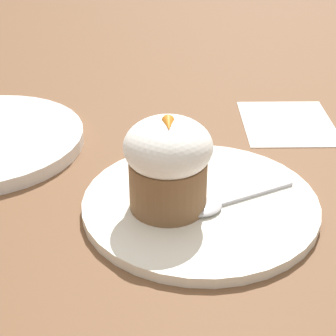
{
  "coord_description": "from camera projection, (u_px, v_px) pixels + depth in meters",
  "views": [
    {
      "loc": [
        0.48,
        -0.06,
        0.33
      ],
      "look_at": [
        0.01,
        -0.03,
        0.05
      ],
      "focal_mm": 60.0,
      "sensor_mm": 36.0,
      "label": 1
    }
  ],
  "objects": [
    {
      "name": "ground_plane",
      "position": [
        200.0,
        208.0,
        0.58
      ],
      "size": [
        4.0,
        4.0,
        0.0
      ],
      "primitive_type": "plane",
      "color": "brown"
    },
    {
      "name": "dessert_plate",
      "position": [
        200.0,
        204.0,
        0.57
      ],
      "size": [
        0.24,
        0.24,
        0.01
      ],
      "color": "white",
      "rests_on": "ground_plane"
    },
    {
      "name": "carrot_cake",
      "position": [
        168.0,
        163.0,
        0.54
      ],
      "size": [
        0.09,
        0.09,
        0.1
      ],
      "color": "brown",
      "rests_on": "dessert_plate"
    },
    {
      "name": "spoon",
      "position": [
        216.0,
        203.0,
        0.56
      ],
      "size": [
        0.07,
        0.13,
        0.01
      ],
      "color": "#B7B7BC",
      "rests_on": "dessert_plate"
    },
    {
      "name": "paper_napkin",
      "position": [
        288.0,
        123.0,
        0.75
      ],
      "size": [
        0.15,
        0.12,
        0.0
      ],
      "color": "white",
      "rests_on": "ground_plane"
    }
  ]
}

